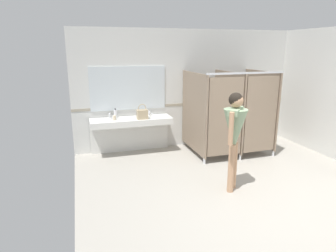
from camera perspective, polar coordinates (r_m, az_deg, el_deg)
ground_plane at (r=5.23m, az=17.77°, el=-14.10°), size 5.85×6.96×0.10m
wall_back at (r=7.53m, az=4.62°, el=7.18°), size 5.85×0.12×2.86m
wall_back_tile_band at (r=7.53m, az=4.74°, el=4.26°), size 5.85×0.01×0.06m
vanity_counter at (r=7.00m, az=-7.13°, el=-0.19°), size 1.86×0.56×0.96m
mirror_panel at (r=7.02m, az=-7.64°, el=7.18°), size 1.76×0.02×1.01m
bathroom_stalls at (r=6.98m, az=12.13°, el=2.82°), size 1.78×1.44×1.93m
person_standing at (r=5.08m, az=12.66°, el=-0.68°), size 0.57×0.57×1.71m
handbag at (r=6.74m, az=-4.95°, el=2.31°), size 0.24×0.14×0.34m
soap_dispenser at (r=6.95m, az=-10.05°, el=2.34°), size 0.07×0.07×0.22m
paper_cup at (r=6.73m, az=-10.23°, el=1.57°), size 0.07×0.07×0.11m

